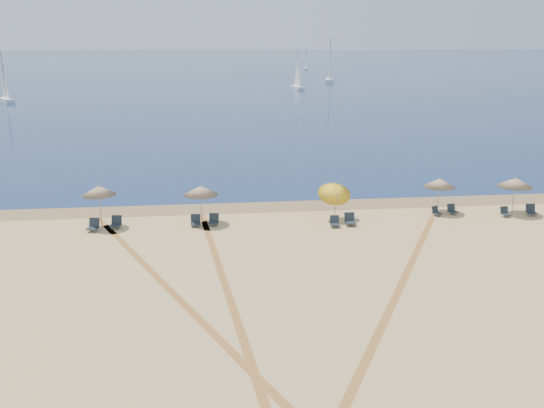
{
  "coord_description": "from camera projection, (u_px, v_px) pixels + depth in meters",
  "views": [
    {
      "loc": [
        -3.7,
        -13.41,
        11.07
      ],
      "look_at": [
        0.0,
        20.0,
        1.3
      ],
      "focal_mm": 38.68,
      "sensor_mm": 36.0,
      "label": 1
    }
  ],
  "objects": [
    {
      "name": "ocean",
      "position": [
        215.0,
        63.0,
        231.03
      ],
      "size": [
        500.0,
        500.0,
        0.0
      ],
      "primitive_type": "plane",
      "color": "#0C2151",
      "rests_on": "ground"
    },
    {
      "name": "wet_sand",
      "position": [
        265.0,
        206.0,
        39.18
      ],
      "size": [
        500.0,
        500.0,
        0.0
      ],
      "primitive_type": "plane",
      "color": "olive",
      "rests_on": "ground"
    },
    {
      "name": "umbrella_1",
      "position": [
        99.0,
        190.0,
        34.34
      ],
      "size": [
        1.96,
        1.97,
        2.59
      ],
      "color": "gray",
      "rests_on": "ground"
    },
    {
      "name": "umbrella_2",
      "position": [
        201.0,
        190.0,
        35.06
      ],
      "size": [
        2.09,
        2.09,
        2.41
      ],
      "color": "gray",
      "rests_on": "ground"
    },
    {
      "name": "umbrella_3",
      "position": [
        335.0,
        191.0,
        35.81
      ],
      "size": [
        2.02,
        2.04,
        2.59
      ],
      "color": "gray",
      "rests_on": "ground"
    },
    {
      "name": "umbrella_4",
      "position": [
        440.0,
        183.0,
        37.3
      ],
      "size": [
        1.99,
        2.0,
        2.31
      ],
      "color": "gray",
      "rests_on": "ground"
    },
    {
      "name": "umbrella_5",
      "position": [
        515.0,
        182.0,
        37.04
      ],
      "size": [
        2.18,
        2.18,
        2.39
      ],
      "color": "gray",
      "rests_on": "ground"
    },
    {
      "name": "chair_1",
      "position": [
        93.0,
        225.0,
        34.17
      ],
      "size": [
        0.74,
        0.82,
        0.74
      ],
      "rotation": [
        0.0,
        0.0,
        -0.2
      ],
      "color": "black",
      "rests_on": "ground"
    },
    {
      "name": "chair_2",
      "position": [
        116.0,
        223.0,
        34.7
      ],
      "size": [
        0.69,
        0.78,
        0.73
      ],
      "rotation": [
        0.0,
        0.0,
        -0.13
      ],
      "color": "black",
      "rests_on": "ground"
    },
    {
      "name": "chair_3",
      "position": [
        196.0,
        221.0,
        35.03
      ],
      "size": [
        0.57,
        0.67,
        0.69
      ],
      "rotation": [
        0.0,
        0.0,
        0.0
      ],
      "color": "black",
      "rests_on": "ground"
    },
    {
      "name": "chair_4",
      "position": [
        214.0,
        220.0,
        35.19
      ],
      "size": [
        0.69,
        0.78,
        0.7
      ],
      "rotation": [
        0.0,
        0.0,
        -0.18
      ],
      "color": "black",
      "rests_on": "ground"
    },
    {
      "name": "chair_5",
      "position": [
        335.0,
        222.0,
        34.92
      ],
      "size": [
        0.61,
        0.69,
        0.66
      ],
      "rotation": [
        0.0,
        0.0,
        -0.1
      ],
      "color": "black",
      "rests_on": "ground"
    },
    {
      "name": "chair_6",
      "position": [
        350.0,
        220.0,
        35.21
      ],
      "size": [
        0.62,
        0.73,
        0.74
      ],
      "rotation": [
        0.0,
        0.0,
        -0.02
      ],
      "color": "black",
      "rests_on": "ground"
    },
    {
      "name": "chair_7",
      "position": [
        436.0,
        212.0,
        37.09
      ],
      "size": [
        0.68,
        0.72,
        0.59
      ],
      "rotation": [
        0.0,
        0.0,
        0.42
      ],
      "color": "black",
      "rests_on": "ground"
    },
    {
      "name": "chair_8",
      "position": [
        452.0,
        210.0,
        37.41
      ],
      "size": [
        0.59,
        0.67,
        0.63
      ],
      "rotation": [
        0.0,
        0.0,
        0.12
      ],
      "color": "black",
      "rests_on": "ground"
    },
    {
      "name": "chair_9",
      "position": [
        505.0,
        212.0,
        36.91
      ],
      "size": [
        0.54,
        0.63,
        0.61
      ],
      "rotation": [
        0.0,
        0.0,
        0.06
      ],
      "color": "black",
      "rests_on": "ground"
    },
    {
      "name": "chair_10",
      "position": [
        531.0,
        210.0,
        37.19
      ],
      "size": [
        0.67,
        0.75,
        0.69
      ],
      "rotation": [
        0.0,
        0.0,
        -0.16
      ],
      "color": "black",
      "rests_on": "ground"
    },
    {
      "name": "sailboat_0",
      "position": [
        297.0,
        77.0,
        122.34
      ],
      "size": [
        2.18,
        5.6,
        8.12
      ],
      "rotation": [
        0.0,
        0.0,
        0.15
      ],
      "color": "white",
      "rests_on": "ocean"
    },
    {
      "name": "sailboat_1",
      "position": [
        306.0,
        63.0,
        190.26
      ],
      "size": [
        1.86,
        4.75,
        6.89
      ],
      "rotation": [
        0.0,
        0.0,
        -0.15
      ],
      "color": "white",
      "rests_on": "ocean"
    },
    {
      "name": "sailboat_2",
      "position": [
        5.0,
        87.0,
        98.77
      ],
      "size": [
        4.09,
        5.59,
        8.4
      ],
      "rotation": [
        0.0,
        0.0,
        0.53
      ],
      "color": "white",
      "rests_on": "ocean"
    },
    {
      "name": "sailboat_3",
      "position": [
        330.0,
        69.0,
        140.4
      ],
      "size": [
        3.26,
        7.13,
        10.29
      ],
      "rotation": [
        0.0,
        0.0,
        -0.23
      ],
      "color": "white",
      "rests_on": "ocean"
    },
    {
      "name": "tire_tracks",
      "position": [
        258.0,
        294.0,
        25.96
      ],
      "size": [
        47.59,
        41.78,
        0.0
      ],
      "color": "tan",
      "rests_on": "ground"
    }
  ]
}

